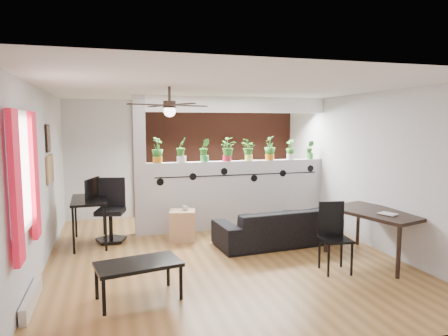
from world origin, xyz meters
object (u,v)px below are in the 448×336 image
office_chair (111,214)px  potted_plant_0 (157,149)px  potted_plant_3 (227,149)px  coffee_table (138,266)px  sofa (278,227)px  potted_plant_5 (270,147)px  cup (185,208)px  potted_plant_4 (249,149)px  dining_table (377,216)px  ceiling_fan (170,107)px  folding_chair (333,230)px  potted_plant_2 (205,150)px  computer_desk (89,203)px  potted_plant_1 (181,149)px  potted_plant_6 (290,149)px  potted_plant_7 (310,149)px  cube_shelf (183,225)px

office_chair → potted_plant_0: bearing=17.7°
potted_plant_3 → coffee_table: 3.63m
sofa → potted_plant_0: bearing=-37.5°
potted_plant_5 → cup: (-1.85, -0.59, -1.02)m
potted_plant_0 → office_chair: potted_plant_0 is taller
potted_plant_4 → dining_table: potted_plant_4 is taller
sofa → coffee_table: 2.95m
ceiling_fan → potted_plant_0: 1.94m
sofa → folding_chair: size_ratio=2.10×
potted_plant_2 → potted_plant_5: (1.35, -0.00, 0.02)m
dining_table → ceiling_fan: bearing=168.9°
potted_plant_3 → dining_table: potted_plant_3 is taller
office_chair → computer_desk: bearing=-169.9°
ceiling_fan → potted_plant_1: size_ratio=2.48×
potted_plant_0 → folding_chair: potted_plant_0 is taller
ceiling_fan → computer_desk: 2.48m
ceiling_fan → dining_table: size_ratio=0.76×
office_chair → dining_table: size_ratio=0.70×
ceiling_fan → potted_plant_6: size_ratio=2.93×
potted_plant_3 → potted_plant_7: (1.81, 0.00, -0.04)m
folding_chair → sofa: bearing=100.7°
sofa → folding_chair: (0.26, -1.36, 0.28)m
potted_plant_6 → potted_plant_7: (0.45, 0.00, -0.01)m
cube_shelf → cup: size_ratio=4.73×
potted_plant_3 → potted_plant_7: bearing=0.0°
potted_plant_2 → potted_plant_7: potted_plant_2 is taller
potted_plant_1 → potted_plant_6: (2.26, 0.00, -0.04)m
potted_plant_0 → coffee_table: 3.13m
potted_plant_4 → potted_plant_5: 0.45m
potted_plant_2 → computer_desk: potted_plant_2 is taller
potted_plant_5 → dining_table: bearing=-72.2°
potted_plant_7 → cube_shelf: 3.14m
potted_plant_0 → potted_plant_4: size_ratio=1.11×
potted_plant_1 → sofa: (1.46, -1.24, -1.30)m
potted_plant_0 → dining_table: size_ratio=0.31×
potted_plant_3 → potted_plant_6: (1.35, 0.00, -0.03)m
cube_shelf → cup: cup is taller
cube_shelf → coffee_table: 2.44m
cube_shelf → dining_table: size_ratio=0.35×
potted_plant_5 → coffee_table: (-2.82, -2.84, -1.20)m
ceiling_fan → dining_table: bearing=-11.1°
potted_plant_1 → potted_plant_7: size_ratio=1.27×
potted_plant_0 → cup: 1.24m
potted_plant_0 → potted_plant_5: 2.26m
potted_plant_0 → potted_plant_3: size_ratio=1.04×
office_chair → cup: bearing=-13.9°
coffee_table → sofa: bearing=32.9°
potted_plant_4 → folding_chair: potted_plant_4 is taller
potted_plant_5 → cube_shelf: (-1.90, -0.59, -1.33)m
potted_plant_6 → coffee_table: bearing=-139.1°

